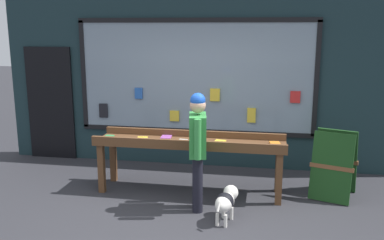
# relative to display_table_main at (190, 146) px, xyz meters

# --- Properties ---
(ground_plane) EXTENTS (40.00, 40.00, 0.00)m
(ground_plane) POSITION_rel_display_table_main_xyz_m (-0.00, -0.99, -0.72)
(ground_plane) COLOR #2D2D33
(shopfront_facade) EXTENTS (7.31, 0.29, 3.24)m
(shopfront_facade) POSITION_rel_display_table_main_xyz_m (-0.06, 1.40, 0.89)
(shopfront_facade) COLOR #192D33
(shopfront_facade) RESTS_ON ground_plane
(display_table_main) EXTENTS (2.82, 0.67, 0.89)m
(display_table_main) POSITION_rel_display_table_main_xyz_m (0.00, 0.00, 0.00)
(display_table_main) COLOR brown
(display_table_main) RESTS_ON ground_plane
(person_browsing) EXTENTS (0.29, 0.64, 1.62)m
(person_browsing) POSITION_rel_display_table_main_xyz_m (0.21, -0.62, 0.22)
(person_browsing) COLOR black
(person_browsing) RESTS_ON ground_plane
(small_dog) EXTENTS (0.31, 0.61, 0.42)m
(small_dog) POSITION_rel_display_table_main_xyz_m (0.63, -0.92, -0.44)
(small_dog) COLOR white
(small_dog) RESTS_ON ground_plane
(sandwich_board_sign) EXTENTS (0.74, 0.76, 0.98)m
(sandwich_board_sign) POSITION_rel_display_table_main_xyz_m (2.10, 0.20, -0.22)
(sandwich_board_sign) COLOR #193F19
(sandwich_board_sign) RESTS_ON ground_plane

